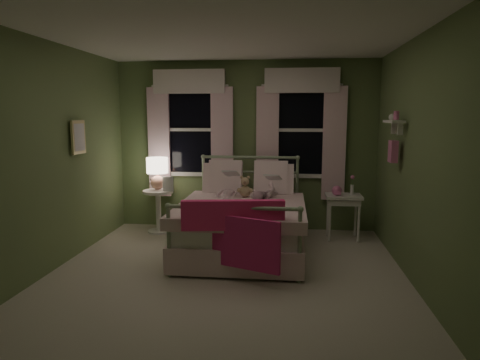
# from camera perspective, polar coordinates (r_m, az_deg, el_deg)

# --- Properties ---
(room_shell) EXTENTS (4.20, 4.20, 4.20)m
(room_shell) POSITION_cam_1_polar(r_m,az_deg,el_deg) (4.58, -2.01, 2.70)
(room_shell) COLOR beige
(room_shell) RESTS_ON ground
(bed) EXTENTS (1.58, 2.04, 1.18)m
(bed) POSITION_cam_1_polar(r_m,az_deg,el_deg) (5.61, 0.41, -5.69)
(bed) COLOR white
(bed) RESTS_ON ground
(pink_throw) EXTENTS (1.10, 0.45, 0.71)m
(pink_throw) POSITION_cam_1_polar(r_m,az_deg,el_deg) (4.57, -0.98, -6.12)
(pink_throw) COLOR #F22F73
(pink_throw) RESTS_ON bed
(child_left) EXTENTS (0.32, 0.22, 0.84)m
(child_left) POSITION_cam_1_polar(r_m,az_deg,el_deg) (5.94, -1.83, 1.05)
(child_left) COLOR #F7D1DD
(child_left) RESTS_ON bed
(child_right) EXTENTS (0.46, 0.41, 0.78)m
(child_right) POSITION_cam_1_polar(r_m,az_deg,el_deg) (5.89, 3.56, 0.68)
(child_right) COLOR #F7D1DD
(child_right) RESTS_ON bed
(book_left) EXTENTS (0.21, 0.13, 0.26)m
(book_left) POSITION_cam_1_polar(r_m,az_deg,el_deg) (5.70, -2.20, 0.46)
(book_left) COLOR beige
(book_left) RESTS_ON child_left
(book_right) EXTENTS (0.22, 0.15, 0.26)m
(book_right) POSITION_cam_1_polar(r_m,az_deg,el_deg) (5.65, 3.43, -0.06)
(book_right) COLOR beige
(book_right) RESTS_ON child_right
(teddy_bear) EXTENTS (0.22, 0.17, 0.29)m
(teddy_bear) POSITION_cam_1_polar(r_m,az_deg,el_deg) (5.78, 0.69, -1.13)
(teddy_bear) COLOR tan
(teddy_bear) RESTS_ON bed
(nightstand_left) EXTENTS (0.46, 0.46, 0.65)m
(nightstand_left) POSITION_cam_1_polar(r_m,az_deg,el_deg) (6.62, -10.83, -3.32)
(nightstand_left) COLOR white
(nightstand_left) RESTS_ON ground
(table_lamp) EXTENTS (0.32, 0.32, 0.48)m
(table_lamp) POSITION_cam_1_polar(r_m,az_deg,el_deg) (6.53, -10.97, 1.28)
(table_lamp) COLOR #F0A78E
(table_lamp) RESTS_ON nightstand_left
(book_nightstand) EXTENTS (0.17, 0.23, 0.02)m
(book_nightstand) POSITION_cam_1_polar(r_m,az_deg,el_deg) (6.47, -10.26, -1.42)
(book_nightstand) COLOR beige
(book_nightstand) RESTS_ON nightstand_left
(nightstand_right) EXTENTS (0.50, 0.40, 0.64)m
(nightstand_right) POSITION_cam_1_polar(r_m,az_deg,el_deg) (6.28, 13.64, -2.83)
(nightstand_right) COLOR white
(nightstand_right) RESTS_ON ground
(pink_toy) EXTENTS (0.14, 0.19, 0.14)m
(pink_toy) POSITION_cam_1_polar(r_m,az_deg,el_deg) (6.24, 12.78, -1.40)
(pink_toy) COLOR pink
(pink_toy) RESTS_ON nightstand_right
(bud_vase) EXTENTS (0.06, 0.06, 0.28)m
(bud_vase) POSITION_cam_1_polar(r_m,az_deg,el_deg) (6.31, 14.74, -0.62)
(bud_vase) COLOR white
(bud_vase) RESTS_ON nightstand_right
(window_left) EXTENTS (1.34, 0.13, 1.96)m
(window_left) POSITION_cam_1_polar(r_m,az_deg,el_deg) (6.71, -6.66, 7.29)
(window_left) COLOR black
(window_left) RESTS_ON room_shell
(window_right) EXTENTS (1.34, 0.13, 1.96)m
(window_right) POSITION_cam_1_polar(r_m,az_deg,el_deg) (6.54, 8.12, 7.23)
(window_right) COLOR black
(window_right) RESTS_ON room_shell
(wall_shelf) EXTENTS (0.15, 0.50, 0.60)m
(wall_shelf) POSITION_cam_1_polar(r_m,az_deg,el_deg) (5.35, 19.81, 5.46)
(wall_shelf) COLOR white
(wall_shelf) RESTS_ON room_shell
(framed_picture) EXTENTS (0.03, 0.32, 0.42)m
(framed_picture) POSITION_cam_1_polar(r_m,az_deg,el_deg) (5.75, -20.74, 5.36)
(framed_picture) COLOR beige
(framed_picture) RESTS_ON room_shell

